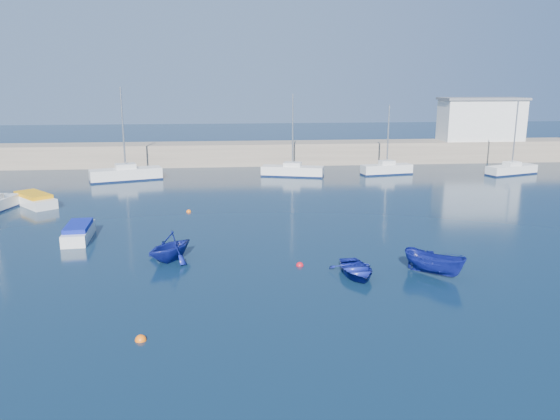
{
  "coord_description": "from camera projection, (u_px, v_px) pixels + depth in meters",
  "views": [
    {
      "loc": [
        -1.87,
        -20.28,
        10.04
      ],
      "look_at": [
        1.58,
        14.83,
        1.6
      ],
      "focal_mm": 35.0,
      "sensor_mm": 36.0,
      "label": 1
    }
  ],
  "objects": [
    {
      "name": "ground",
      "position": [
        277.0,
        334.0,
        22.14
      ],
      "size": [
        220.0,
        220.0,
        0.0
      ],
      "primitive_type": "plane",
      "color": "#0C2136",
      "rests_on": "ground"
    },
    {
      "name": "back_wall",
      "position": [
        242.0,
        154.0,
        66.36
      ],
      "size": [
        96.0,
        4.5,
        2.6
      ],
      "primitive_type": "cube",
      "color": "gray",
      "rests_on": "ground"
    },
    {
      "name": "harbor_office",
      "position": [
        481.0,
        120.0,
        68.33
      ],
      "size": [
        10.0,
        4.0,
        5.0
      ],
      "primitive_type": "cube",
      "color": "silver",
      "rests_on": "back_wall"
    },
    {
      "name": "sailboat_5",
      "position": [
        126.0,
        174.0,
        55.8
      ],
      "size": [
        7.36,
        4.12,
        9.37
      ],
      "rotation": [
        0.0,
        0.0,
        1.89
      ],
      "color": "silver",
      "rests_on": "ground"
    },
    {
      "name": "sailboat_6",
      "position": [
        293.0,
        171.0,
        58.25
      ],
      "size": [
        6.8,
        3.57,
        8.6
      ],
      "rotation": [
        0.0,
        0.0,
        1.29
      ],
      "color": "silver",
      "rests_on": "ground"
    },
    {
      "name": "sailboat_7",
      "position": [
        387.0,
        169.0,
        59.35
      ],
      "size": [
        5.73,
        2.47,
        7.46
      ],
      "rotation": [
        0.0,
        0.0,
        1.74
      ],
      "color": "silver",
      "rests_on": "ground"
    },
    {
      "name": "sailboat_8",
      "position": [
        511.0,
        169.0,
        59.29
      ],
      "size": [
        6.19,
        3.5,
        7.86
      ],
      "rotation": [
        0.0,
        0.0,
        1.9
      ],
      "color": "silver",
      "rests_on": "ground"
    },
    {
      "name": "motorboat_1",
      "position": [
        79.0,
        232.0,
        35.15
      ],
      "size": [
        1.77,
        4.3,
        1.03
      ],
      "rotation": [
        0.0,
        0.0,
        0.07
      ],
      "color": "silver",
      "rests_on": "ground"
    },
    {
      "name": "motorboat_2",
      "position": [
        34.0,
        200.0,
        44.62
      ],
      "size": [
        4.64,
        5.03,
        1.05
      ],
      "rotation": [
        0.0,
        0.0,
        0.7
      ],
      "color": "silver",
      "rests_on": "ground"
    },
    {
      "name": "dinghy_center",
      "position": [
        356.0,
        270.0,
        28.58
      ],
      "size": [
        2.61,
        3.47,
        0.68
      ],
      "primitive_type": "imported",
      "rotation": [
        0.0,
        0.0,
        0.08
      ],
      "color": "navy",
      "rests_on": "ground"
    },
    {
      "name": "dinghy_left",
      "position": [
        170.0,
        246.0,
        30.9
      ],
      "size": [
        4.17,
        4.23,
        1.69
      ],
      "primitive_type": "imported",
      "rotation": [
        0.0,
        0.0,
        -0.69
      ],
      "color": "navy",
      "rests_on": "ground"
    },
    {
      "name": "dinghy_right",
      "position": [
        434.0,
        263.0,
        28.57
      ],
      "size": [
        3.28,
        3.41,
        1.33
      ],
      "primitive_type": "imported",
      "rotation": [
        0.0,
        0.0,
        0.74
      ],
      "color": "navy",
      "rests_on": "ground"
    },
    {
      "name": "buoy_0",
      "position": [
        141.0,
        340.0,
        21.57
      ],
      "size": [
        0.46,
        0.46,
        0.46
      ],
      "primitive_type": "sphere",
      "color": "#FF650D",
      "rests_on": "ground"
    },
    {
      "name": "buoy_1",
      "position": [
        300.0,
        266.0,
        30.23
      ],
      "size": [
        0.42,
        0.42,
        0.42
      ],
      "primitive_type": "sphere",
      "color": "red",
      "rests_on": "ground"
    },
    {
      "name": "buoy_3",
      "position": [
        189.0,
        212.0,
        42.51
      ],
      "size": [
        0.39,
        0.39,
        0.39
      ],
      "primitive_type": "sphere",
      "color": "#FF650D",
      "rests_on": "ground"
    }
  ]
}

